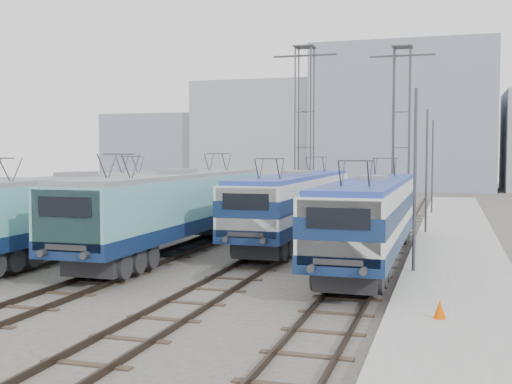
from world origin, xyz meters
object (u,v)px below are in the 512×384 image
(locomotive_center_right, at_px, (296,200))
(catenary_tower_east, at_px, (401,124))
(catenary_tower_west, at_px, (304,124))
(locomotive_far_left, at_px, (74,206))
(safety_cone, at_px, (440,309))
(mast_mid, at_px, (426,174))
(mast_rear, at_px, (432,169))
(locomotive_center_left, at_px, (175,205))
(locomotive_far_right, at_px, (372,212))
(mast_front, at_px, (415,184))

(locomotive_center_right, height_order, catenary_tower_east, catenary_tower_east)
(locomotive_center_right, bearing_deg, catenary_tower_west, 100.56)
(locomotive_far_left, xyz_separation_m, safety_cone, (16.39, -8.46, -1.64))
(mast_mid, height_order, safety_cone, mast_mid)
(catenary_tower_east, xyz_separation_m, mast_rear, (2.10, 2.00, -3.14))
(locomotive_center_left, distance_m, catenary_tower_west, 17.77)
(mast_rear, xyz_separation_m, safety_cone, (1.04, -30.82, -2.96))
(locomotive_far_left, height_order, safety_cone, locomotive_far_left)
(locomotive_center_right, distance_m, mast_mid, 7.65)
(locomotive_far_right, distance_m, mast_rear, 21.44)
(catenary_tower_east, xyz_separation_m, mast_mid, (2.10, -10.00, -3.14))
(locomotive_center_right, bearing_deg, locomotive_far_right, -49.39)
(catenary_tower_west, bearing_deg, mast_front, -66.73)
(mast_front, bearing_deg, safety_cone, -81.36)
(catenary_tower_west, xyz_separation_m, mast_front, (8.60, -20.00, -3.14))
(locomotive_far_left, xyz_separation_m, mast_front, (15.35, -1.64, 1.32))
(locomotive_center_left, distance_m, catenary_tower_east, 21.44)
(locomotive_far_left, height_order, mast_front, mast_front)
(locomotive_far_right, distance_m, safety_cone, 10.07)
(catenary_tower_west, bearing_deg, mast_mid, -42.93)
(catenary_tower_east, distance_m, mast_mid, 10.69)
(catenary_tower_east, relative_size, mast_mid, 1.71)
(locomotive_far_right, bearing_deg, mast_front, -55.43)
(locomotive_far_right, height_order, safety_cone, locomotive_far_right)
(mast_front, bearing_deg, locomotive_far_left, 173.92)
(locomotive_far_left, xyz_separation_m, locomotive_center_right, (9.00, 6.30, 0.03))
(locomotive_far_left, relative_size, locomotive_center_right, 1.01)
(catenary_tower_east, relative_size, safety_cone, 24.64)
(locomotive_center_left, relative_size, mast_mid, 2.58)
(locomotive_center_left, height_order, mast_front, mast_front)
(mast_front, bearing_deg, mast_rear, 90.00)
(locomotive_center_right, height_order, mast_mid, mast_mid)
(catenary_tower_west, bearing_deg, mast_rear, 24.94)
(catenary_tower_west, height_order, safety_cone, catenary_tower_west)
(mast_rear, bearing_deg, mast_mid, -90.00)
(catenary_tower_east, height_order, mast_front, catenary_tower_east)
(locomotive_center_right, bearing_deg, safety_cone, -63.40)
(locomotive_far_right, height_order, catenary_tower_west, catenary_tower_west)
(locomotive_center_right, bearing_deg, mast_mid, 32.65)
(locomotive_center_left, relative_size, locomotive_center_right, 1.05)
(locomotive_center_left, relative_size, mast_front, 2.58)
(mast_front, bearing_deg, catenary_tower_east, 95.45)
(locomotive_center_left, bearing_deg, safety_cone, -39.34)
(locomotive_far_left, relative_size, safety_cone, 35.83)
(locomotive_far_right, bearing_deg, locomotive_center_left, 178.48)
(catenary_tower_west, bearing_deg, locomotive_center_right, -79.44)
(catenary_tower_east, relative_size, mast_rear, 1.71)
(mast_front, distance_m, safety_cone, 7.51)
(locomotive_center_right, relative_size, mast_front, 2.46)
(catenary_tower_west, height_order, mast_front, catenary_tower_west)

